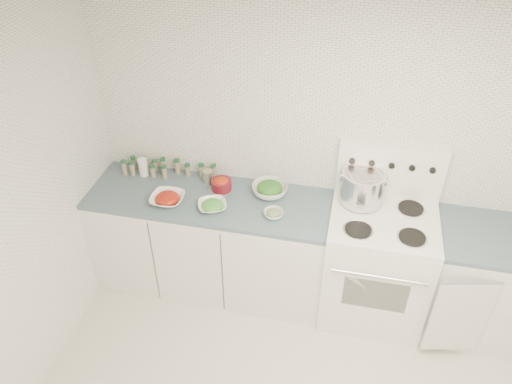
% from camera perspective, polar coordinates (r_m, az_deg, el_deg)
% --- Properties ---
extents(room_walls, '(3.54, 3.04, 2.52)m').
position_cam_1_polar(room_walls, '(2.33, 4.72, -7.92)').
color(room_walls, white).
rests_on(room_walls, ground).
extents(counter_left, '(1.85, 0.62, 0.90)m').
position_cam_1_polar(counter_left, '(4.07, -5.10, -5.66)').
color(counter_left, white).
rests_on(counter_left, ground).
extents(stove, '(0.76, 0.70, 1.36)m').
position_cam_1_polar(stove, '(3.93, 13.57, -7.83)').
color(stove, white).
rests_on(stove, ground).
extents(counter_right, '(0.89, 0.72, 0.90)m').
position_cam_1_polar(counter_right, '(4.11, 25.06, -9.50)').
color(counter_right, white).
rests_on(counter_right, ground).
extents(stock_pot, '(0.33, 0.31, 0.24)m').
position_cam_1_polar(stock_pot, '(3.67, 12.09, 0.71)').
color(stock_pot, silver).
rests_on(stock_pot, stove).
extents(bowl_tomato, '(0.25, 0.25, 0.08)m').
position_cam_1_polar(bowl_tomato, '(3.76, -10.10, -0.75)').
color(bowl_tomato, white).
rests_on(bowl_tomato, counter_left).
extents(bowl_snowpea, '(0.27, 0.27, 0.07)m').
position_cam_1_polar(bowl_snowpea, '(3.66, -5.02, -1.55)').
color(bowl_snowpea, white).
rests_on(bowl_snowpea, counter_left).
extents(bowl_broccoli, '(0.35, 0.35, 0.11)m').
position_cam_1_polar(bowl_broccoli, '(3.77, 1.58, 0.33)').
color(bowl_broccoli, white).
rests_on(bowl_broccoli, counter_left).
extents(bowl_zucchini, '(0.18, 0.18, 0.06)m').
position_cam_1_polar(bowl_zucchini, '(3.58, 2.02, -2.47)').
color(bowl_zucchini, white).
rests_on(bowl_zucchini, counter_left).
extents(bowl_pepper, '(0.16, 0.16, 0.10)m').
position_cam_1_polar(bowl_pepper, '(3.84, -3.97, 0.93)').
color(bowl_pepper, maroon).
rests_on(bowl_pepper, counter_left).
extents(salt_canister, '(0.09, 0.09, 0.15)m').
position_cam_1_polar(salt_canister, '(4.07, -12.76, 2.80)').
color(salt_canister, white).
rests_on(salt_canister, counter_left).
extents(tin_can, '(0.09, 0.09, 0.11)m').
position_cam_1_polar(tin_can, '(3.92, -5.52, 1.77)').
color(tin_can, '#A5A18C').
rests_on(tin_can, counter_left).
extents(spice_cluster, '(0.75, 0.15, 0.14)m').
position_cam_1_polar(spice_cluster, '(4.05, -10.50, 2.74)').
color(spice_cluster, gray).
rests_on(spice_cluster, counter_left).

